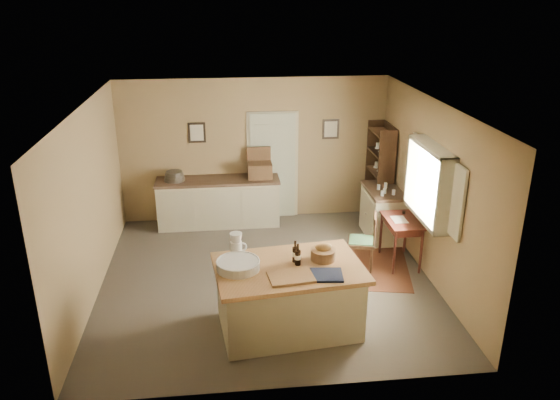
# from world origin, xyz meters

# --- Properties ---
(ground) EXTENTS (5.00, 5.00, 0.00)m
(ground) POSITION_xyz_m (0.00, 0.00, 0.00)
(ground) COLOR brown
(ground) RESTS_ON ground
(wall_back) EXTENTS (5.00, 0.10, 2.70)m
(wall_back) POSITION_xyz_m (0.00, 2.50, 1.35)
(wall_back) COLOR #8C734E
(wall_back) RESTS_ON ground
(wall_front) EXTENTS (5.00, 0.10, 2.70)m
(wall_front) POSITION_xyz_m (0.00, -2.50, 1.35)
(wall_front) COLOR #8C734E
(wall_front) RESTS_ON ground
(wall_left) EXTENTS (0.10, 5.00, 2.70)m
(wall_left) POSITION_xyz_m (-2.50, 0.00, 1.35)
(wall_left) COLOR #8C734E
(wall_left) RESTS_ON ground
(wall_right) EXTENTS (0.10, 5.00, 2.70)m
(wall_right) POSITION_xyz_m (2.50, 0.00, 1.35)
(wall_right) COLOR #8C734E
(wall_right) RESTS_ON ground
(ceiling) EXTENTS (5.00, 5.00, 0.00)m
(ceiling) POSITION_xyz_m (0.00, 0.00, 2.70)
(ceiling) COLOR silver
(ceiling) RESTS_ON wall_back
(door) EXTENTS (0.97, 0.06, 2.11)m
(door) POSITION_xyz_m (0.35, 2.47, 1.05)
(door) COLOR #B6BB9F
(door) RESTS_ON ground
(framed_prints) EXTENTS (2.82, 0.02, 0.38)m
(framed_prints) POSITION_xyz_m (0.20, 2.48, 1.72)
(framed_prints) COLOR black
(framed_prints) RESTS_ON ground
(window) EXTENTS (0.25, 1.99, 1.12)m
(window) POSITION_xyz_m (2.42, -0.20, 1.55)
(window) COLOR #C1B89A
(window) RESTS_ON ground
(work_island) EXTENTS (1.99, 1.41, 1.20)m
(work_island) POSITION_xyz_m (0.17, -1.33, 0.48)
(work_island) COLOR #C1B89A
(work_island) RESTS_ON ground
(sideboard) EXTENTS (2.28, 0.65, 1.18)m
(sideboard) POSITION_xyz_m (-0.70, 2.20, 0.48)
(sideboard) COLOR #C1B89A
(sideboard) RESTS_ON ground
(rug) EXTENTS (1.40, 1.79, 0.01)m
(rug) POSITION_xyz_m (1.75, 0.20, 0.00)
(rug) COLOR #522614
(rug) RESTS_ON ground
(writing_desk) EXTENTS (0.50, 0.83, 0.82)m
(writing_desk) POSITION_xyz_m (2.20, 0.29, 0.66)
(writing_desk) COLOR #381711
(writing_desk) RESTS_ON ground
(desk_chair) EXTENTS (0.52, 0.52, 0.91)m
(desk_chair) POSITION_xyz_m (1.53, 0.19, 0.46)
(desk_chair) COLOR black
(desk_chair) RESTS_ON ground
(right_cabinet) EXTENTS (0.58, 1.05, 0.99)m
(right_cabinet) POSITION_xyz_m (2.20, 1.32, 0.46)
(right_cabinet) COLOR #C1B89A
(right_cabinet) RESTS_ON ground
(shelving_unit) EXTENTS (0.32, 0.85, 1.89)m
(shelving_unit) POSITION_xyz_m (2.35, 2.00, 0.94)
(shelving_unit) COLOR black
(shelving_unit) RESTS_ON ground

